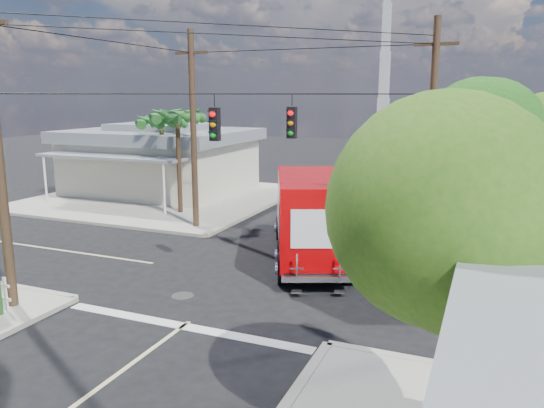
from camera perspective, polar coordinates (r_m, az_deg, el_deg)
The scene contains 12 objects.
ground at distance 18.46m, azimuth -2.41°, elevation -7.86°, with size 120.00×120.00×0.00m, color black.
sidewalk_nw at distance 32.87m, azimuth -11.64°, elevation 0.69°, with size 14.12×14.12×0.14m.
road_markings at distance 17.22m, azimuth -4.51°, elevation -9.34°, with size 32.00×32.00×0.01m.
building_nw at distance 34.47m, azimuth -11.86°, elevation 4.80°, with size 10.80×10.20×4.30m.
radio_tower at distance 36.42m, azimuth 11.89°, elevation 10.55°, with size 0.80×0.80×17.00m.
tree_ne_front at distance 22.56m, azimuth 22.27°, elevation 7.23°, with size 4.21×4.14×6.66m.
tree_se at distance 8.78m, azimuth 19.43°, elevation -2.94°, with size 3.67×3.54×5.62m.
palm_nw_front at distance 27.64m, azimuth -10.15°, elevation 9.12°, with size 3.01×3.08×5.59m.
palm_nw_back at distance 30.01m, azimuth -11.82°, elevation 8.53°, with size 3.01×3.08×5.19m.
utility_poles at distance 19.60m, azimuth -4.76°, elevation 7.24°, with size 12.00×10.68×9.00m.
vending_boxes at distance 22.65m, azimuth 19.68°, elevation -3.04°, with size 1.90×0.50×1.10m.
delivery_truck at distance 19.92m, azimuth 4.14°, elevation -1.35°, with size 5.03×7.98×3.34m.
Camera 1 is at (7.39, -15.76, 6.14)m, focal length 35.00 mm.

